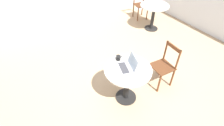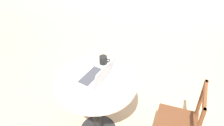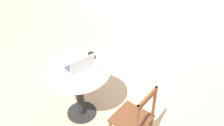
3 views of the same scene
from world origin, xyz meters
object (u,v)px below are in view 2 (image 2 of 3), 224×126
Objects in this scene: mouse at (70,88)px; drinking_glass at (119,71)px; cafe_table_near at (96,94)px; mug at (103,60)px; laptop at (96,76)px; chair_near_right at (181,125)px.

drinking_glass reaches higher than mouse.
cafe_table_near is 9.37× the size of drinking_glass.
mug reaches higher than cafe_table_near.
laptop is 0.23m from drinking_glass.
drinking_glass is at bearing 35.65° from laptop.
mug is at bearing 147.06° from drinking_glass.
drinking_glass is (-0.66, 0.22, 0.35)m from chair_near_right.
cafe_table_near is at bearing -88.85° from mug.
cafe_table_near is 0.33m from drinking_glass.
chair_near_right is 2.29× the size of laptop.
mug is (-0.86, 0.35, 0.35)m from chair_near_right.
drinking_glass is (0.19, -0.13, -0.00)m from mug.
cafe_table_near is 8.14× the size of mouse.
drinking_glass is (0.19, 0.16, 0.22)m from cafe_table_near.
mouse is (-1.04, -0.11, 0.32)m from chair_near_right.
laptop is 3.34× the size of mug.
mug is at bearing 91.15° from cafe_table_near.
cafe_table_near is 0.32m from mouse.
laptop reaches higher than mouse.
chair_near_right is at bearing -21.90° from mug.
mouse is 0.85× the size of mug.
chair_near_right is (0.85, -0.06, -0.13)m from cafe_table_near.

